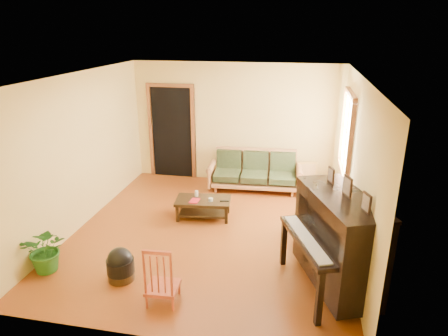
% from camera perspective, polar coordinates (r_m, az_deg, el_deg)
% --- Properties ---
extents(floor, '(5.00, 5.00, 0.00)m').
position_cam_1_polar(floor, '(6.87, -1.98, -9.12)').
color(floor, '#632A0D').
rests_on(floor, ground).
extents(doorway, '(1.08, 0.16, 2.05)m').
position_cam_1_polar(doorway, '(9.10, -7.45, 4.99)').
color(doorway, black).
rests_on(doorway, floor).
extents(window, '(0.12, 1.36, 1.46)m').
position_cam_1_polar(window, '(7.42, 17.18, 4.70)').
color(window, white).
rests_on(window, right_wall).
extents(sofa, '(1.97, 0.92, 0.82)m').
position_cam_1_polar(sofa, '(8.43, 4.41, -0.46)').
color(sofa, '#A2653B').
rests_on(sofa, floor).
extents(coffee_table, '(1.03, 0.64, 0.36)m').
position_cam_1_polar(coffee_table, '(7.29, -2.98, -5.76)').
color(coffee_table, black).
rests_on(coffee_table, floor).
extents(armchair, '(0.76, 0.80, 0.76)m').
position_cam_1_polar(armchair, '(6.59, 12.75, -7.22)').
color(armchair, '#A2653B').
rests_on(armchair, floor).
extents(piano, '(1.37, 1.72, 1.33)m').
position_cam_1_polar(piano, '(5.43, 15.89, -10.29)').
color(piano, black).
rests_on(piano, floor).
extents(footstool, '(0.41, 0.41, 0.36)m').
position_cam_1_polar(footstool, '(5.81, -14.54, -13.65)').
color(footstool, black).
rests_on(footstool, floor).
extents(red_chair, '(0.41, 0.44, 0.83)m').
position_cam_1_polar(red_chair, '(5.17, -8.84, -14.62)').
color(red_chair, maroon).
rests_on(red_chair, floor).
extents(leaning_frame, '(0.46, 0.20, 0.60)m').
position_cam_1_polar(leaning_frame, '(8.73, 11.74, -0.90)').
color(leaning_frame, '#BA923E').
rests_on(leaning_frame, floor).
extents(ceramic_crock, '(0.27, 0.27, 0.26)m').
position_cam_1_polar(ceramic_crock, '(8.73, 14.75, -2.34)').
color(ceramic_crock, '#2F448F').
rests_on(ceramic_crock, floor).
extents(potted_plant, '(0.73, 0.68, 0.68)m').
position_cam_1_polar(potted_plant, '(6.25, -24.03, -10.55)').
color(potted_plant, '#245E1A').
rests_on(potted_plant, floor).
extents(book, '(0.17, 0.22, 0.02)m').
position_cam_1_polar(book, '(7.16, -4.82, -4.64)').
color(book, '#A61620').
rests_on(book, coffee_table).
extents(candle, '(0.08, 0.08, 0.11)m').
position_cam_1_polar(candle, '(7.33, -3.95, -3.65)').
color(candle, silver).
rests_on(candle, coffee_table).
extents(glass_jar, '(0.11, 0.11, 0.06)m').
position_cam_1_polar(glass_jar, '(7.13, -1.91, -4.53)').
color(glass_jar, silver).
rests_on(glass_jar, coffee_table).
extents(remote, '(0.17, 0.07, 0.02)m').
position_cam_1_polar(remote, '(7.12, 0.06, -4.73)').
color(remote, black).
rests_on(remote, coffee_table).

